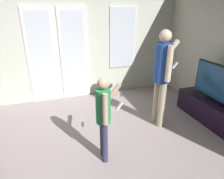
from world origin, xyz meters
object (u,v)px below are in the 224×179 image
(tv_stand, at_px, (212,112))
(person_child, at_px, (104,113))
(person_adult, at_px, (163,71))
(flat_screen_tv, at_px, (218,84))

(tv_stand, distance_m, person_child, 2.24)
(tv_stand, height_order, person_adult, person_adult)
(flat_screen_tv, bearing_deg, person_adult, 164.69)
(person_adult, height_order, person_child, person_adult)
(person_child, bearing_deg, person_adult, 25.41)
(tv_stand, xyz_separation_m, person_child, (-2.16, -0.30, 0.52))
(person_adult, relative_size, person_child, 1.39)
(person_adult, xyz_separation_m, person_child, (-1.19, -0.56, -0.28))
(person_child, bearing_deg, tv_stand, 7.78)
(person_adult, bearing_deg, person_child, -154.59)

